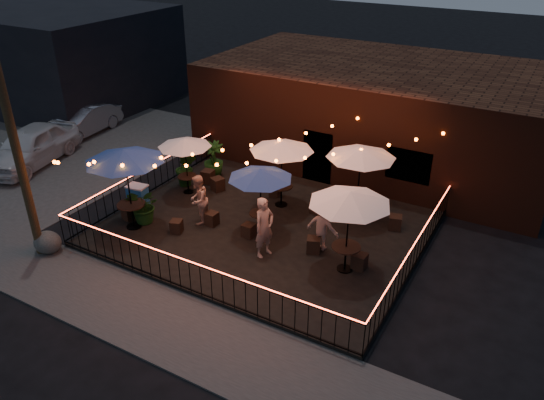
{
  "coord_description": "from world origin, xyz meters",
  "views": [
    {
      "loc": [
        7.73,
        -11.05,
        9.27
      ],
      "look_at": [
        0.42,
        1.76,
        1.4
      ],
      "focal_mm": 35.0,
      "sensor_mm": 36.0,
      "label": 1
    }
  ],
  "objects_px": {
    "boulder": "(47,242)",
    "cooler": "(138,197)",
    "cafe_table_1": "(185,143)",
    "cafe_table_2": "(260,175)",
    "cafe_table_0": "(124,157)",
    "cafe_table_5": "(361,153)",
    "cafe_table_3": "(282,147)",
    "utility_pole": "(12,133)",
    "cafe_table_4": "(350,199)"
  },
  "relations": [
    {
      "from": "boulder",
      "to": "cafe_table_5",
      "type": "bearing_deg",
      "value": 41.41
    },
    {
      "from": "cafe_table_0",
      "to": "cafe_table_3",
      "type": "relative_size",
      "value": 1.11
    },
    {
      "from": "cafe_table_2",
      "to": "cooler",
      "type": "bearing_deg",
      "value": -170.1
    },
    {
      "from": "cafe_table_4",
      "to": "cafe_table_5",
      "type": "relative_size",
      "value": 0.88
    },
    {
      "from": "cooler",
      "to": "boulder",
      "type": "relative_size",
      "value": 1.01
    },
    {
      "from": "cafe_table_0",
      "to": "cafe_table_4",
      "type": "distance_m",
      "value": 7.16
    },
    {
      "from": "utility_pole",
      "to": "cafe_table_4",
      "type": "xyz_separation_m",
      "value": [
        8.65,
        3.69,
        -1.51
      ]
    },
    {
      "from": "cafe_table_1",
      "to": "boulder",
      "type": "bearing_deg",
      "value": -105.56
    },
    {
      "from": "cafe_table_5",
      "to": "boulder",
      "type": "bearing_deg",
      "value": -138.59
    },
    {
      "from": "cafe_table_0",
      "to": "utility_pole",
      "type": "bearing_deg",
      "value": -122.98
    },
    {
      "from": "cafe_table_0",
      "to": "cafe_table_5",
      "type": "bearing_deg",
      "value": 35.54
    },
    {
      "from": "utility_pole",
      "to": "boulder",
      "type": "distance_m",
      "value": 3.66
    },
    {
      "from": "cafe_table_0",
      "to": "cafe_table_3",
      "type": "xyz_separation_m",
      "value": [
        3.53,
        3.77,
        -0.3
      ]
    },
    {
      "from": "cafe_table_4",
      "to": "boulder",
      "type": "distance_m",
      "value": 9.44
    },
    {
      "from": "utility_pole",
      "to": "cooler",
      "type": "relative_size",
      "value": 8.77
    },
    {
      "from": "cafe_table_2",
      "to": "cafe_table_5",
      "type": "distance_m",
      "value": 3.46
    },
    {
      "from": "cafe_table_5",
      "to": "cafe_table_4",
      "type": "bearing_deg",
      "value": -74.05
    },
    {
      "from": "cafe_table_0",
      "to": "cafe_table_2",
      "type": "bearing_deg",
      "value": 25.39
    },
    {
      "from": "cafe_table_4",
      "to": "cafe_table_2",
      "type": "bearing_deg",
      "value": 169.45
    },
    {
      "from": "cafe_table_2",
      "to": "cafe_table_4",
      "type": "bearing_deg",
      "value": -10.55
    },
    {
      "from": "cafe_table_3",
      "to": "cafe_table_4",
      "type": "bearing_deg",
      "value": -35.85
    },
    {
      "from": "cafe_table_5",
      "to": "cafe_table_3",
      "type": "bearing_deg",
      "value": -166.63
    },
    {
      "from": "utility_pole",
      "to": "cafe_table_0",
      "type": "distance_m",
      "value": 3.22
    },
    {
      "from": "cafe_table_3",
      "to": "cafe_table_0",
      "type": "bearing_deg",
      "value": -133.13
    },
    {
      "from": "utility_pole",
      "to": "cooler",
      "type": "xyz_separation_m",
      "value": [
        0.9,
        3.5,
        -3.39
      ]
    },
    {
      "from": "cafe_table_3",
      "to": "cafe_table_5",
      "type": "bearing_deg",
      "value": 13.37
    },
    {
      "from": "cafe_table_1",
      "to": "cafe_table_5",
      "type": "distance_m",
      "value": 6.31
    },
    {
      "from": "cafe_table_2",
      "to": "boulder",
      "type": "xyz_separation_m",
      "value": [
        -5.28,
        -4.12,
        -1.87
      ]
    },
    {
      "from": "cafe_table_3",
      "to": "utility_pole",
      "type": "bearing_deg",
      "value": -129.45
    },
    {
      "from": "cafe_table_1",
      "to": "cafe_table_4",
      "type": "distance_m",
      "value": 7.25
    },
    {
      "from": "cafe_table_5",
      "to": "cafe_table_1",
      "type": "bearing_deg",
      "value": -166.55
    },
    {
      "from": "cafe_table_3",
      "to": "cafe_table_5",
      "type": "relative_size",
      "value": 0.99
    },
    {
      "from": "cafe_table_0",
      "to": "cafe_table_5",
      "type": "height_order",
      "value": "cafe_table_0"
    },
    {
      "from": "cafe_table_3",
      "to": "cafe_table_5",
      "type": "distance_m",
      "value": 2.69
    },
    {
      "from": "cafe_table_5",
      "to": "cooler",
      "type": "xyz_separation_m",
      "value": [
        -6.85,
        -3.36,
        -1.87
      ]
    },
    {
      "from": "cafe_table_1",
      "to": "cafe_table_4",
      "type": "xyz_separation_m",
      "value": [
        7.04,
        -1.7,
        0.37
      ]
    },
    {
      "from": "cafe_table_3",
      "to": "boulder",
      "type": "bearing_deg",
      "value": -129.31
    },
    {
      "from": "cafe_table_2",
      "to": "boulder",
      "type": "bearing_deg",
      "value": -142.03
    },
    {
      "from": "cooler",
      "to": "utility_pole",
      "type": "bearing_deg",
      "value": -111.25
    },
    {
      "from": "boulder",
      "to": "cooler",
      "type": "bearing_deg",
      "value": 77.54
    },
    {
      "from": "cafe_table_0",
      "to": "cafe_table_1",
      "type": "bearing_deg",
      "value": 89.62
    },
    {
      "from": "cafe_table_2",
      "to": "cafe_table_3",
      "type": "relative_size",
      "value": 0.78
    },
    {
      "from": "cafe_table_2",
      "to": "cafe_table_3",
      "type": "height_order",
      "value": "cafe_table_3"
    },
    {
      "from": "cafe_table_2",
      "to": "cafe_table_0",
      "type": "bearing_deg",
      "value": -154.61
    },
    {
      "from": "cafe_table_1",
      "to": "cafe_table_4",
      "type": "height_order",
      "value": "cafe_table_4"
    },
    {
      "from": "cafe_table_1",
      "to": "cafe_table_2",
      "type": "relative_size",
      "value": 1.03
    },
    {
      "from": "cafe_table_1",
      "to": "cafe_table_5",
      "type": "height_order",
      "value": "cafe_table_5"
    },
    {
      "from": "cafe_table_0",
      "to": "boulder",
      "type": "relative_size",
      "value": 3.55
    },
    {
      "from": "cafe_table_5",
      "to": "boulder",
      "type": "relative_size",
      "value": 3.23
    },
    {
      "from": "cafe_table_3",
      "to": "cafe_table_4",
      "type": "height_order",
      "value": "cafe_table_4"
    }
  ]
}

